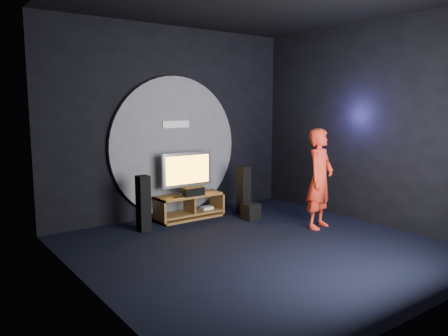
% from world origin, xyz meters
% --- Properties ---
extents(floor, '(5.00, 5.00, 0.00)m').
position_xyz_m(floor, '(0.00, 0.00, 0.00)').
color(floor, black).
rests_on(floor, ground).
extents(back_wall, '(5.00, 0.04, 3.50)m').
position_xyz_m(back_wall, '(0.00, 2.50, 1.75)').
color(back_wall, black).
rests_on(back_wall, ground).
extents(front_wall, '(5.00, 0.04, 3.50)m').
position_xyz_m(front_wall, '(0.00, -2.50, 1.75)').
color(front_wall, black).
rests_on(front_wall, ground).
extents(left_wall, '(0.04, 5.00, 3.50)m').
position_xyz_m(left_wall, '(-2.50, 0.00, 1.75)').
color(left_wall, black).
rests_on(left_wall, ground).
extents(right_wall, '(0.04, 5.00, 3.50)m').
position_xyz_m(right_wall, '(2.50, 0.00, 1.75)').
color(right_wall, black).
rests_on(right_wall, ground).
extents(wall_disc_panel, '(2.60, 0.11, 2.60)m').
position_xyz_m(wall_disc_panel, '(0.00, 2.44, 1.30)').
color(wall_disc_panel, '#515156').
rests_on(wall_disc_panel, ground).
extents(media_console, '(1.28, 0.45, 0.45)m').
position_xyz_m(media_console, '(0.07, 2.05, 0.20)').
color(media_console, olive).
rests_on(media_console, ground).
extents(tv, '(1.02, 0.22, 0.77)m').
position_xyz_m(tv, '(0.06, 2.12, 0.87)').
color(tv, '#A5A5AC').
rests_on(tv, media_console).
extents(center_speaker, '(0.40, 0.15, 0.15)m').
position_xyz_m(center_speaker, '(0.06, 1.90, 0.53)').
color(center_speaker, black).
rests_on(center_speaker, media_console).
extents(remote, '(0.18, 0.05, 0.02)m').
position_xyz_m(remote, '(-0.24, 1.93, 0.46)').
color(remote, black).
rests_on(remote, media_console).
extents(tower_speaker_left, '(0.19, 0.21, 0.93)m').
position_xyz_m(tower_speaker_left, '(-0.98, 1.80, 0.46)').
color(tower_speaker_left, black).
rests_on(tower_speaker_left, ground).
extents(tower_speaker_right, '(0.19, 0.21, 0.93)m').
position_xyz_m(tower_speaker_right, '(1.07, 1.72, 0.46)').
color(tower_speaker_right, black).
rests_on(tower_speaker_right, ground).
extents(subwoofer, '(0.27, 0.27, 0.30)m').
position_xyz_m(subwoofer, '(0.91, 1.31, 0.15)').
color(subwoofer, black).
rests_on(subwoofer, ground).
extents(player, '(0.71, 0.56, 1.69)m').
position_xyz_m(player, '(1.52, 0.23, 0.84)').
color(player, red).
rests_on(player, ground).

